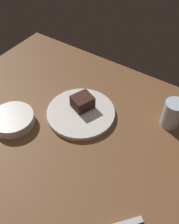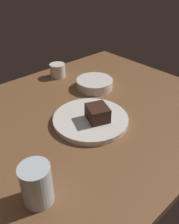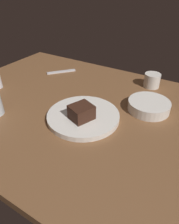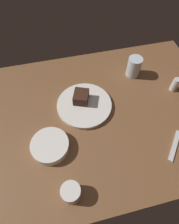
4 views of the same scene
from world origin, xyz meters
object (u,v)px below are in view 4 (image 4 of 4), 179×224
chocolate_cake_slice (81,97)px  salt_shaker (175,85)px  dessert_plate (84,105)px  coffee_cup (71,192)px  side_bowl (50,146)px  dessert_spoon (175,145)px  water_glass (134,67)px

chocolate_cake_slice → salt_shaker: salt_shaker is taller
dessert_plate → coffee_cup: (-13.08, -37.24, 2.16)cm
dessert_plate → side_bowl: side_bowl is taller
side_bowl → coffee_cup: (5.14, -19.81, 1.20)cm
chocolate_cake_slice → salt_shaker: (46.83, -2.58, -0.82)cm
side_bowl → coffee_cup: 20.50cm
side_bowl → dessert_spoon: 51.72cm
chocolate_cake_slice → dessert_spoon: bearing=-43.2°
salt_shaker → side_bowl: (-64.15, -17.28, -1.64)cm
side_bowl → coffee_cup: coffee_cup is taller
salt_shaker → dessert_spoon: (-13.69, -28.53, -3.19)cm
water_glass → chocolate_cake_slice: bearing=-158.1°
chocolate_cake_slice → salt_shaker: size_ratio=1.03×
water_glass → side_bowl: 57.88cm
chocolate_cake_slice → dessert_spoon: 45.63cm
dessert_plate → salt_shaker: 46.01cm
dessert_plate → side_bowl: bearing=-136.3°
chocolate_cake_slice → dessert_spoon: size_ratio=0.49×
salt_shaker → chocolate_cake_slice: bearing=176.8°
chocolate_cake_slice → side_bowl: bearing=-131.1°
side_bowl → dessert_spoon: bearing=-12.6°
water_glass → side_bowl: (-48.00, -32.16, -3.35)cm
chocolate_cake_slice → dessert_plate: bearing=-69.8°
dessert_plate → dessert_spoon: dessert_plate is taller
dessert_plate → dessert_spoon: (32.25, -28.68, -0.59)cm
water_glass → coffee_cup: size_ratio=1.47×
salt_shaker → side_bowl: salt_shaker is taller
dessert_spoon → salt_shaker: bearing=14.9°
salt_shaker → coffee_cup: (-59.01, -37.09, -0.44)cm
salt_shaker → side_bowl: size_ratio=0.46×
salt_shaker → dessert_spoon: salt_shaker is taller
water_glass → dessert_spoon: bearing=-86.8°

